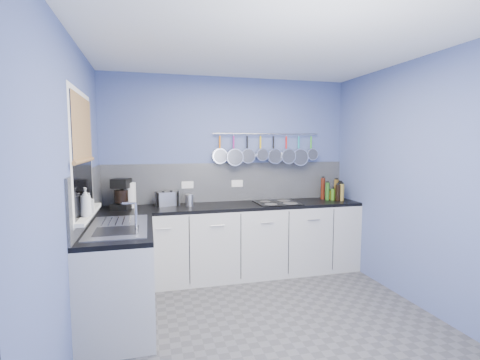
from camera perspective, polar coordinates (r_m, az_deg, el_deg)
name	(u,v)px	position (r m, az deg, el deg)	size (l,w,h in m)	color
floor	(265,321)	(3.56, 4.13, -21.85)	(3.20, 3.00, 0.02)	#47474C
ceiling	(267,44)	(3.27, 4.47, 21.17)	(3.20, 3.00, 0.02)	white
wall_back	(229,174)	(4.63, -1.78, 0.93)	(3.20, 0.02, 2.50)	#4D5B94
wall_front	(367,224)	(1.84, 19.84, -6.79)	(3.20, 0.02, 2.50)	#4D5B94
wall_left	(72,194)	(3.07, -25.52, -2.09)	(0.02, 3.00, 2.50)	#4D5B94
wall_right	(416,183)	(4.00, 26.68, -0.44)	(0.02, 3.00, 2.50)	#4D5B94
backsplash_back	(229,182)	(4.61, -1.71, -0.33)	(3.20, 0.02, 0.50)	slate
backsplash_left	(88,196)	(3.66, -23.36, -2.39)	(0.02, 1.80, 0.50)	slate
cabinet_run_back	(235,241)	(4.47, -0.85, -9.93)	(3.20, 0.60, 0.86)	#BBBAB8
worktop_back	(235,206)	(4.37, -0.86, -4.24)	(3.20, 0.60, 0.04)	black
cabinet_run_left	(120,277)	(3.51, -18.83, -14.70)	(0.60, 1.20, 0.86)	#BBBAB8
worktop_left	(119,229)	(3.38, -19.08, -7.53)	(0.60, 1.20, 0.04)	black
window_frame	(82,155)	(3.33, -24.19, 3.73)	(0.01, 1.00, 1.10)	white
window_glass	(83,155)	(3.33, -24.10, 3.73)	(0.01, 0.90, 1.00)	black
bamboo_blind	(83,129)	(3.33, -24.12, 7.60)	(0.01, 0.90, 0.55)	olive
window_sill	(88,214)	(3.38, -23.41, -5.01)	(0.10, 0.98, 0.03)	white
sink_unit	(118,227)	(3.38, -19.09, -7.13)	(0.50, 0.95, 0.01)	silver
mixer_tap	(136,216)	(3.17, -16.52, -5.57)	(0.12, 0.08, 0.26)	silver
socket_left	(188,185)	(4.51, -8.50, -0.79)	(0.15, 0.01, 0.09)	white
socket_right	(237,183)	(4.63, -0.47, -0.56)	(0.15, 0.01, 0.09)	white
pot_rail	(267,134)	(4.69, 4.38, 7.46)	(0.02, 0.02, 1.45)	silver
soap_bottle_a	(86,202)	(3.15, -23.73, -3.30)	(0.09, 0.09, 0.24)	white
soap_bottle_b	(89,203)	(3.32, -23.25, -3.42)	(0.08, 0.08, 0.17)	white
paper_towel	(130,195)	(4.33, -17.35, -2.34)	(0.13, 0.13, 0.30)	white
coffee_maker	(121,194)	(4.26, -18.66, -2.15)	(0.20, 0.22, 0.35)	black
toaster	(167,199)	(4.37, -11.70, -2.98)	(0.26, 0.15, 0.17)	silver
canister	(189,200)	(4.31, -8.19, -3.23)	(0.10, 0.10, 0.14)	silver
hob	(277,203)	(4.47, 6.08, -3.71)	(0.53, 0.47, 0.01)	black
pan_0	(220,149)	(4.51, -3.27, 5.10)	(0.19, 0.06, 0.38)	silver
pan_1	(234,150)	(4.55, -1.02, 4.93)	(0.22, 0.11, 0.41)	silver
pan_2	(247,149)	(4.60, 1.18, 5.11)	(0.19, 0.08, 0.38)	silver
pan_3	(261,147)	(4.65, 3.35, 5.30)	(0.16, 0.12, 0.35)	silver
pan_4	(274,149)	(4.71, 5.45, 5.03)	(0.21, 0.10, 0.40)	silver
pan_5	(286,149)	(4.78, 7.50, 5.01)	(0.21, 0.12, 0.40)	silver
pan_6	(299,150)	(4.85, 9.50, 4.82)	(0.24, 0.09, 0.43)	silver
pan_7	(311,147)	(4.92, 11.44, 5.21)	(0.16, 0.08, 0.35)	silver
condiment_0	(336,189)	(4.99, 15.31, -1.43)	(0.06, 0.06, 0.27)	brown
condiment_1	(330,195)	(4.97, 14.41, -2.32)	(0.06, 0.06, 0.11)	#8C5914
condiment_2	(323,189)	(4.91, 13.26, -1.35)	(0.05, 0.05, 0.29)	#4C190C
condiment_3	(340,191)	(4.93, 15.91, -1.70)	(0.06, 0.06, 0.24)	black
condiment_4	(333,194)	(4.86, 14.78, -2.27)	(0.06, 0.06, 0.15)	#3F721E
condiment_5	(327,191)	(4.83, 13.98, -1.80)	(0.06, 0.06, 0.24)	#265919
condiment_6	(341,192)	(4.84, 16.07, -1.92)	(0.07, 0.07, 0.22)	olive
condiment_7	(338,193)	(4.80, 15.56, -2.02)	(0.07, 0.07, 0.21)	black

